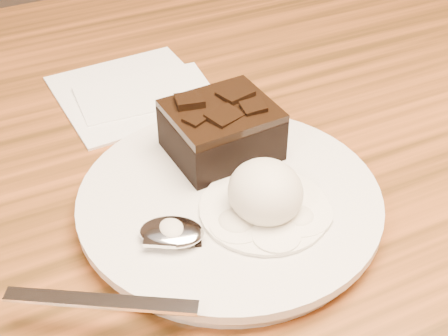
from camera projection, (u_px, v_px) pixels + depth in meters
name	position (u px, v px, depth m)	size (l,w,h in m)	color
plate	(230.00, 204.00, 0.51)	(0.24, 0.24, 0.02)	silver
brownie	(221.00, 133.00, 0.54)	(0.09, 0.07, 0.04)	black
ice_cream_scoop	(265.00, 192.00, 0.48)	(0.06, 0.06, 0.05)	silver
melt_puddle	(264.00, 210.00, 0.49)	(0.10, 0.10, 0.00)	white
spoon	(172.00, 234.00, 0.46)	(0.04, 0.19, 0.01)	silver
napkin	(132.00, 92.00, 0.66)	(0.15, 0.15, 0.01)	white
crumb_a	(267.00, 195.00, 0.50)	(0.01, 0.01, 0.00)	black
crumb_b	(198.00, 244.00, 0.46)	(0.01, 0.01, 0.00)	black
crumb_c	(265.00, 167.00, 0.53)	(0.01, 0.00, 0.00)	black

